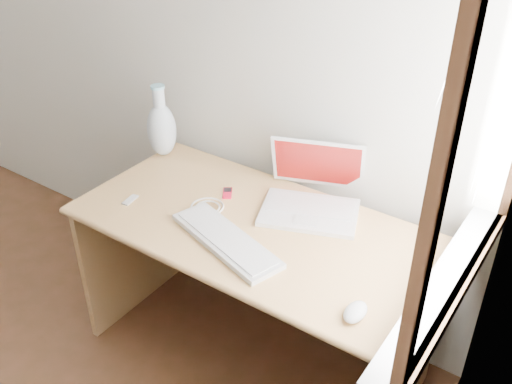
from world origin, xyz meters
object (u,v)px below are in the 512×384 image
Objects in this scene: external_keyboard at (226,240)px; vase at (162,128)px; desk at (263,255)px; laptop at (316,196)px.

external_keyboard is 1.53× the size of vase.
desk is 3.12× the size of laptop.
laptop is 0.85× the size of external_keyboard.
vase is (-0.63, 0.13, 0.33)m from desk.
desk is 0.73m from vase.
vase is (-0.63, 0.37, 0.12)m from external_keyboard.
desk is 4.06× the size of vase.
external_keyboard is at bearing -91.34° from desk.
laptop is 0.79m from vase.
desk is 2.65× the size of external_keyboard.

